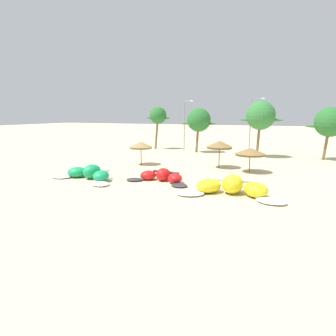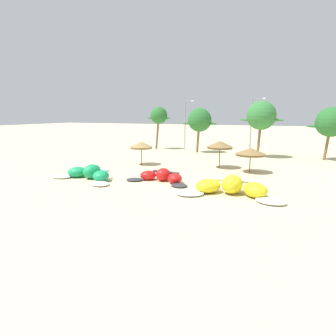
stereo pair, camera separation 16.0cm
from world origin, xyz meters
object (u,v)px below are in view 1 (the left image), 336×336
palm_left_of_gap (261,116)px  palm_left (199,120)px  kite_left_of_center (232,187)px  palm_leftmost (158,116)px  beach_umbrella_near_van (141,145)px  kite_left (161,177)px  palm_center_left (330,122)px  kite_far_left (89,174)px  lamppost_west_center (252,122)px  lamppost_west (185,122)px  beach_umbrella_middle (220,145)px  beach_umbrella_near_palms (250,152)px

palm_left_of_gap → palm_left: bearing=169.6°
kite_left_of_center → palm_leftmost: bearing=125.4°
beach_umbrella_near_van → palm_left: (2.93, 13.44, 2.63)m
kite_left → palm_center_left: (14.84, 19.66, 4.44)m
kite_far_left → palm_left_of_gap: 24.91m
palm_left_of_gap → lamppost_west_center: size_ratio=0.93×
palm_leftmost → lamppost_west_center: (15.33, 0.00, -0.89)m
beach_umbrella_near_van → lamppost_west: size_ratio=0.34×
palm_center_left → lamppost_west_center: size_ratio=0.83×
kite_far_left → beach_umbrella_near_van: size_ratio=2.65×
palm_leftmost → palm_left_of_gap: bearing=-11.2°
kite_left_of_center → palm_center_left: 23.52m
beach_umbrella_middle → kite_left_of_center: bearing=-72.0°
palm_left_of_gap → lamppost_west: 12.88m
kite_left → lamppost_west: size_ratio=0.78×
beach_umbrella_middle → beach_umbrella_near_van: bearing=-170.0°
palm_leftmost → lamppost_west_center: 15.35m
palm_left → lamppost_west_center: lamppost_west_center is taller
beach_umbrella_middle → palm_left: (-6.08, 11.86, 2.37)m
beach_umbrella_near_palms → palm_left_of_gap: 12.02m
kite_far_left → lamppost_west_center: size_ratio=0.88×
beach_umbrella_near_van → lamppost_west_center: (10.61, 15.09, 2.36)m
palm_center_left → lamppost_west_center: bearing=165.6°
palm_center_left → lamppost_west_center: 10.40m
palm_left → kite_left: bearing=-82.0°
kite_left_of_center → beach_umbrella_middle: 11.44m
palm_leftmost → palm_left: palm_leftmost is taller
kite_far_left → palm_leftmost: size_ratio=1.02×
kite_left → palm_left: palm_left is taller
palm_left_of_gap → palm_center_left: (8.50, 0.76, -0.80)m
palm_leftmost → palm_left: 7.84m
kite_left → palm_left_of_gap: size_ratio=0.82×
beach_umbrella_near_van → palm_leftmost: palm_leftmost is taller
kite_left_of_center → palm_leftmost: palm_leftmost is taller
kite_left → palm_center_left: size_ratio=0.93×
palm_left_of_gap → beach_umbrella_middle: bearing=-107.4°
lamppost_west_center → palm_left: bearing=-167.9°
kite_left_of_center → palm_left_of_gap: (-0.30, 20.85, 5.13)m
beach_umbrella_middle → palm_left: size_ratio=0.44×
kite_far_left → palm_left_of_gap: (12.89, 20.68, 5.17)m
beach_umbrella_middle → beach_umbrella_near_palms: bearing=-20.6°
palm_left → kite_far_left: bearing=-99.2°
kite_far_left → kite_left: (6.54, 1.79, -0.07)m
kite_far_left → lamppost_west: 24.85m
lamppost_west → beach_umbrella_near_van: bearing=-89.8°
beach_umbrella_middle → beach_umbrella_near_palms: beach_umbrella_middle is taller
kite_left → palm_center_left: 25.03m
kite_left → palm_leftmost: 25.15m
beach_umbrella_near_van → palm_center_left: palm_center_left is taller
kite_left_of_center → palm_left_of_gap: 21.48m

